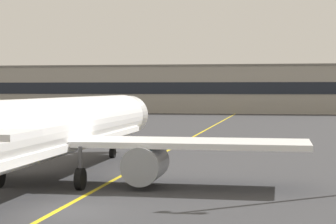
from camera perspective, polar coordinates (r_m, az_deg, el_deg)
The scene contains 4 objects.
ground_plane at distance 30.76m, azimuth -9.44°, elevation -9.07°, with size 400.00×400.00×0.00m, color #353538.
taxiway_centreline at distance 59.64m, azimuth 0.02°, elevation -3.57°, with size 0.30×180.00×0.01m, color yellow.
airliner_foreground at distance 39.20m, azimuth -10.90°, elevation -1.68°, with size 32.06×41.44×11.65m.
terminal_building at distance 152.25m, azimuth 4.51°, elevation 2.14°, with size 146.90×12.40×11.76m.
Camera 1 is at (9.88, -28.51, 5.99)m, focal length 65.81 mm.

